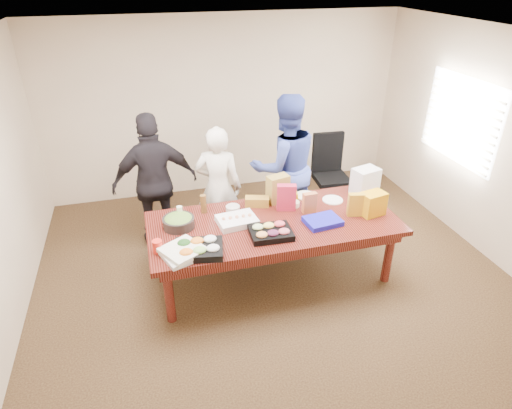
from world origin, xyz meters
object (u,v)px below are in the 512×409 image
object	(u,v)px
office_chair	(332,176)
sheet_cake	(237,221)
person_center	(219,187)
conference_table	(273,249)
person_right	(285,167)
salad_bowl	(179,222)

from	to	relation	value
office_chair	sheet_cake	xyz separation A→B (m)	(-1.72, -1.24, 0.24)
office_chair	person_center	xyz separation A→B (m)	(-1.76, -0.42, 0.26)
conference_table	sheet_cake	bearing A→B (deg)	171.33
office_chair	person_right	size ratio (longest dim) A/B	0.57
conference_table	salad_bowl	xyz separation A→B (m)	(-1.04, 0.16, 0.43)
conference_table	person_right	bearing A→B (deg)	64.89
office_chair	person_center	bearing A→B (deg)	-162.44
person_right	sheet_cake	size ratio (longest dim) A/B	4.54
person_center	sheet_cake	xyz separation A→B (m)	(0.04, -0.83, -0.02)
conference_table	sheet_cake	distance (m)	0.59
conference_table	person_center	bearing A→B (deg)	117.10
conference_table	office_chair	size ratio (longest dim) A/B	2.56
person_center	sheet_cake	size ratio (longest dim) A/B	3.79
person_center	sheet_cake	distance (m)	0.83
office_chair	person_right	bearing A→B (deg)	-152.77
person_right	person_center	bearing A→B (deg)	0.09
person_center	office_chair	bearing A→B (deg)	-146.14
sheet_cake	salad_bowl	bearing A→B (deg)	164.11
conference_table	office_chair	world-z (taller)	office_chair
sheet_cake	conference_table	bearing A→B (deg)	-15.42
person_center	person_right	xyz separation A→B (m)	(0.89, 0.05, 0.16)
conference_table	person_right	xyz separation A→B (m)	(0.44, 0.94, 0.59)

